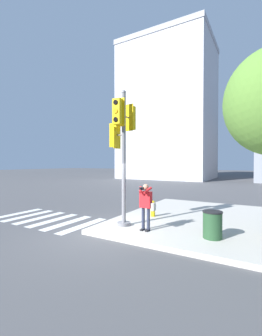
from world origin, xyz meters
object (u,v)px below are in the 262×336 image
at_px(trash_bin, 212,225).
at_px(traffic_signal_pole, 122,140).
at_px(person_photographer, 146,203).
at_px(fire_hydrant, 153,209).

bearing_deg(trash_bin, traffic_signal_pole, -177.21).
height_order(traffic_signal_pole, trash_bin, traffic_signal_pole).
relative_size(traffic_signal_pole, person_photographer, 3.14).
xyz_separation_m(traffic_signal_pole, trash_bin, (3.24, 0.16, -2.79)).
relative_size(fire_hydrant, trash_bin, 0.82).
relative_size(traffic_signal_pole, fire_hydrant, 7.26).
bearing_deg(trash_bin, person_photographer, -171.89).
bearing_deg(traffic_signal_pole, person_photographer, -7.89).
xyz_separation_m(traffic_signal_pole, fire_hydrant, (0.43, 1.83, -2.87)).
bearing_deg(traffic_signal_pole, fire_hydrant, 76.79).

